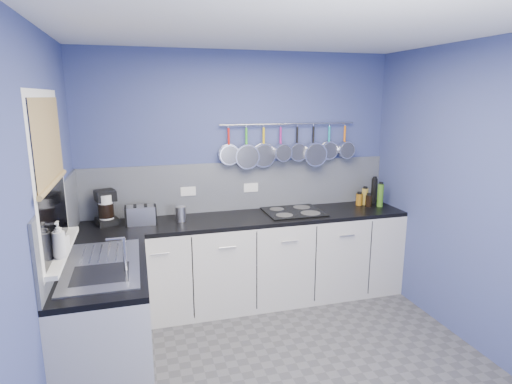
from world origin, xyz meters
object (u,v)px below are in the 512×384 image
coffee_maker (106,208)px  canister (181,214)px  paper_towel (106,210)px  hob (293,212)px  toaster (141,215)px  soap_bottle_b (61,241)px  soap_bottle_a (59,240)px

coffee_maker → canister: (0.67, -0.08, -0.09)m
paper_towel → canister: paper_towel is taller
coffee_maker → hob: size_ratio=0.55×
paper_towel → hob: (1.81, -0.05, -0.14)m
coffee_maker → toaster: coffee_maker is taller
toaster → hob: toaster is taller
soap_bottle_b → coffee_maker: bearing=79.6°
soap_bottle_b → coffee_maker: 1.14m
hob → paper_towel: bearing=178.3°
soap_bottle_b → hob: bearing=27.3°
toaster → hob: bearing=2.1°
soap_bottle_a → paper_towel: (0.21, 1.18, -0.13)m
paper_towel → toaster: paper_towel is taller
paper_towel → canister: (0.67, -0.06, -0.07)m
paper_towel → canister: 0.68m
paper_towel → coffee_maker: 0.03m
toaster → hob: (1.50, -0.00, -0.08)m
soap_bottle_b → hob: (2.01, 1.04, -0.23)m
paper_towel → coffee_maker: size_ratio=0.90×
soap_bottle_a → coffee_maker: bearing=80.2°
coffee_maker → hob: coffee_maker is taller
soap_bottle_b → paper_towel: size_ratio=0.60×
soap_bottle_a → hob: 2.32m
soap_bottle_b → paper_towel: bearing=79.3°
soap_bottle_a → paper_towel: bearing=80.1°
soap_bottle_a → canister: size_ratio=1.71×
hob → coffee_maker: bearing=177.5°
coffee_maker → hob: 1.82m
soap_bottle_b → hob: size_ratio=0.30×
soap_bottle_a → paper_towel: 1.20m
paper_towel → hob: size_ratio=0.50×
paper_towel → canister: bearing=-5.1°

